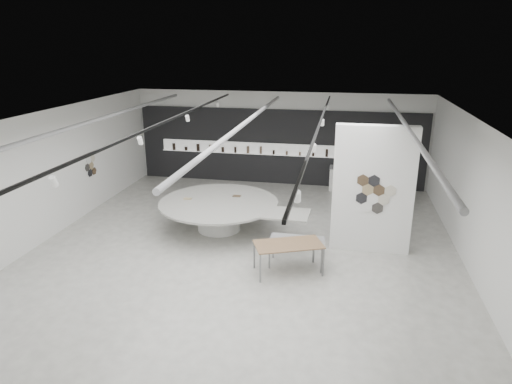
% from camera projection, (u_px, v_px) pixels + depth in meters
% --- Properties ---
extents(room, '(12.02, 14.02, 3.82)m').
position_uv_depth(room, '(238.00, 184.00, 12.23)').
color(room, beige).
rests_on(room, ground).
extents(back_wall_display, '(11.80, 0.27, 3.10)m').
position_uv_depth(back_wall_display, '(277.00, 147.00, 18.85)').
color(back_wall_display, black).
rests_on(back_wall_display, ground).
extents(partition_column, '(2.20, 0.38, 3.60)m').
position_uv_depth(partition_column, '(373.00, 190.00, 12.59)').
color(partition_column, white).
rests_on(partition_column, ground).
extents(display_island, '(4.85, 3.89, 0.96)m').
position_uv_depth(display_island, '(221.00, 212.00, 14.32)').
color(display_island, white).
rests_on(display_island, ground).
extents(sample_table_wood, '(1.91, 1.45, 0.80)m').
position_uv_depth(sample_table_wood, '(288.00, 246.00, 11.62)').
color(sample_table_wood, brown).
rests_on(sample_table_wood, ground).
extents(sample_table_stone, '(1.44, 0.72, 0.74)m').
position_uv_depth(sample_table_stone, '(297.00, 242.00, 12.01)').
color(sample_table_stone, gray).
rests_on(sample_table_stone, ground).
extents(kitchen_counter, '(1.66, 0.66, 1.30)m').
position_uv_depth(kitchen_counter, '(350.00, 179.00, 18.25)').
color(kitchen_counter, white).
rests_on(kitchen_counter, ground).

